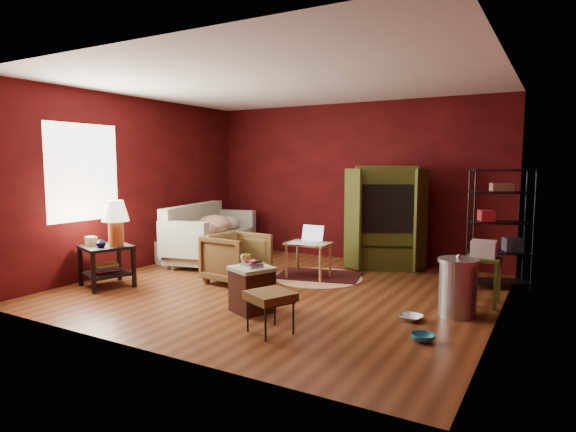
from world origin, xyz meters
name	(u,v)px	position (x,y,z in m)	size (l,w,h in m)	color
room	(278,188)	(-0.04, -0.01, 1.40)	(5.54, 5.04, 2.84)	brown
sofa	(212,239)	(-2.12, 1.15, 0.37)	(1.91, 0.56, 0.75)	#ACB69D
armchair	(237,256)	(-0.76, 0.02, 0.39)	(0.77, 0.72, 0.79)	black
pet_bowl_steel	(412,310)	(1.93, -0.43, 0.13)	(0.25, 0.06, 0.25)	#ADB0B4
pet_bowl_turquoise	(423,330)	(2.20, -0.99, 0.12)	(0.23, 0.07, 0.23)	teal
vase	(101,243)	(-2.14, -1.22, 0.65)	(0.13, 0.14, 0.13)	#0B0E3A
mug	(246,257)	(0.16, -1.07, 0.65)	(0.11, 0.09, 0.11)	#E1E16E
side_table	(111,235)	(-2.14, -1.04, 0.73)	(0.79, 0.79, 1.22)	black
sofa_cushions	(208,235)	(-2.17, 1.10, 0.45)	(1.29, 2.30, 0.91)	#ACB69D
hamper	(252,288)	(0.21, -1.02, 0.28)	(0.57, 0.57, 0.61)	#3E1A0E
footstool	(270,297)	(0.78, -1.53, 0.37)	(0.56, 0.56, 0.43)	black
rug_round	(318,278)	(0.15, 0.85, 0.01)	(1.78, 1.78, 0.01)	beige
rug_oriental	(319,275)	(0.12, 0.96, 0.02)	(1.39, 1.08, 0.01)	#4B1414
laptop_desk	(309,246)	(0.04, 0.76, 0.49)	(0.65, 0.53, 0.79)	tan
tv_armoire	(385,216)	(0.81, 1.98, 0.88)	(1.22, 1.01, 1.69)	#444915
wire_shelving	(501,223)	(2.59, 1.59, 0.91)	(0.88, 0.63, 1.66)	black
small_stand	(483,257)	(2.51, 0.59, 0.60)	(0.40, 0.40, 0.80)	#444915
trash_can	(458,287)	(2.33, 0.01, 0.33)	(0.53, 0.53, 0.71)	#B9BEC1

